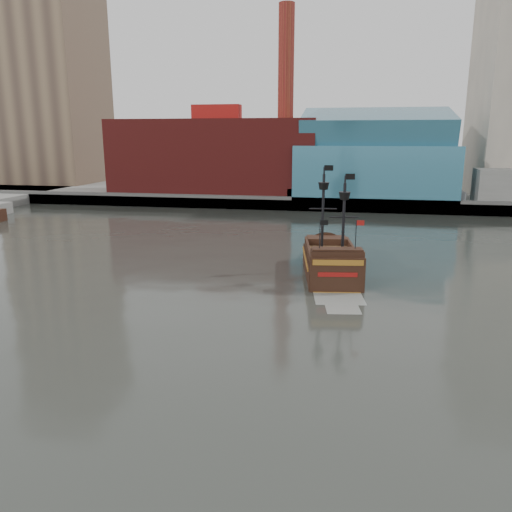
# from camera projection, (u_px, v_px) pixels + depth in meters

# --- Properties ---
(ground) EXTENTS (400.00, 400.00, 0.00)m
(ground) POSITION_uv_depth(u_px,v_px,m) (254.00, 343.00, 33.92)
(ground) COLOR #262924
(ground) RESTS_ON ground
(promenade_far) EXTENTS (220.00, 60.00, 2.00)m
(promenade_far) POSITION_uv_depth(u_px,v_px,m) (327.00, 190.00, 121.52)
(promenade_far) COLOR slate
(promenade_far) RESTS_ON ground
(seawall) EXTENTS (220.00, 1.00, 2.60)m
(seawall) POSITION_uv_depth(u_px,v_px,m) (318.00, 204.00, 93.28)
(seawall) COLOR #4C4C49
(seawall) RESTS_ON ground
(skyline) EXTENTS (149.00, 45.00, 62.00)m
(skyline) POSITION_uv_depth(u_px,v_px,m) (353.00, 85.00, 107.95)
(skyline) COLOR brown
(skyline) RESTS_ON promenade_far
(pirate_ship) EXTENTS (6.82, 16.12, 11.69)m
(pirate_ship) POSITION_uv_depth(u_px,v_px,m) (331.00, 265.00, 50.33)
(pirate_ship) COLOR black
(pirate_ship) RESTS_ON ground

